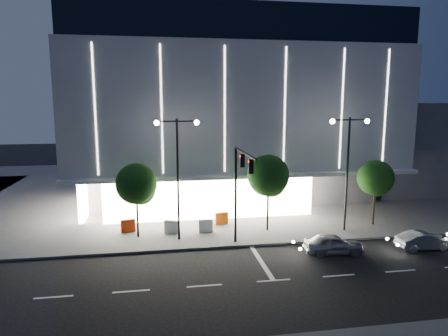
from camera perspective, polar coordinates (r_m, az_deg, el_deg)
ground at (r=24.89m, az=1.50°, el=-14.65°), size 160.00×160.00×0.00m
sidewalk_museum at (r=48.29m, az=1.93°, el=-2.58°), size 70.00×40.00×0.15m
museum at (r=45.20m, az=-0.12°, el=8.35°), size 30.00×25.80×18.00m
annex_building at (r=55.59m, az=23.74°, el=3.35°), size 16.00×20.00×10.00m
traffic_mast at (r=26.68m, az=2.29°, el=-1.64°), size 0.33×5.89×7.07m
street_lamp_west at (r=28.64m, az=-6.65°, el=0.96°), size 3.16×0.36×9.00m
street_lamp_east at (r=32.00m, az=17.29°, el=1.49°), size 3.16×0.36×9.00m
tree_left at (r=29.99m, az=-12.36°, el=-2.55°), size 3.02×3.02×5.72m
tree_mid at (r=31.04m, az=6.38°, el=-1.41°), size 3.25×3.25×6.15m
tree_right at (r=34.65m, az=20.85°, el=-1.60°), size 2.91×2.91×5.51m
car_lead at (r=28.37m, az=15.33°, el=-10.43°), size 4.07×1.93×1.34m
car_second at (r=31.43m, az=26.64°, el=-9.24°), size 3.78×1.34×1.24m
barrier_a at (r=32.13m, az=-13.54°, el=-8.02°), size 1.13×0.51×1.00m
barrier_b at (r=31.30m, az=-7.52°, el=-8.31°), size 1.12×0.60×1.00m
barrier_c at (r=33.15m, az=-0.35°, el=-7.21°), size 1.13×0.52×1.00m
barrier_d at (r=31.30m, az=-2.63°, el=-8.24°), size 1.10×0.26×1.00m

